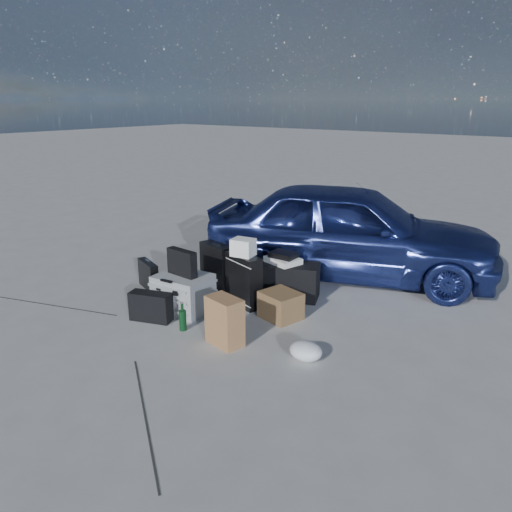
% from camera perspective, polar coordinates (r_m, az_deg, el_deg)
% --- Properties ---
extents(ground, '(60.00, 60.00, 0.00)m').
position_cam_1_polar(ground, '(5.10, -8.99, -7.74)').
color(ground, '#AEADA9').
rests_on(ground, ground).
extents(car, '(3.79, 2.55, 1.20)m').
position_cam_1_polar(car, '(6.30, 10.69, 2.87)').
color(car, '#314195').
rests_on(car, ground).
extents(pelican_case, '(0.58, 0.50, 0.39)m').
position_cam_1_polar(pelican_case, '(5.35, -8.28, -4.18)').
color(pelican_case, '#979A9C').
rests_on(pelican_case, ground).
extents(laptop_bag, '(0.37, 0.12, 0.28)m').
position_cam_1_polar(laptop_bag, '(5.24, -8.46, -0.76)').
color(laptop_bag, black).
rests_on(laptop_bag, pelican_case).
extents(briefcase, '(0.43, 0.24, 0.33)m').
position_cam_1_polar(briefcase, '(6.04, -12.20, -2.15)').
color(briefcase, black).
rests_on(briefcase, ground).
extents(suitcase_left, '(0.47, 0.26, 0.58)m').
position_cam_1_polar(suitcase_left, '(5.77, -4.52, -1.43)').
color(suitcase_left, black).
rests_on(suitcase_left, ground).
extents(suitcase_right, '(0.50, 0.30, 0.57)m').
position_cam_1_polar(suitcase_right, '(5.41, -1.43, -2.76)').
color(suitcase_right, black).
rests_on(suitcase_right, ground).
extents(white_carton, '(0.26, 0.22, 0.18)m').
position_cam_1_polar(white_carton, '(5.27, -1.48, 1.00)').
color(white_carton, white).
rests_on(white_carton, suitcase_right).
extents(duffel_bag, '(0.87, 0.62, 0.40)m').
position_cam_1_polar(duffel_bag, '(5.66, 3.09, -2.77)').
color(duffel_bag, black).
rests_on(duffel_bag, ground).
extents(flat_box_white, '(0.43, 0.36, 0.06)m').
position_cam_1_polar(flat_box_white, '(5.60, 3.10, -0.48)').
color(flat_box_white, white).
rests_on(flat_box_white, duffel_bag).
extents(flat_box_black, '(0.29, 0.21, 0.06)m').
position_cam_1_polar(flat_box_black, '(5.58, 3.16, 0.15)').
color(flat_box_black, black).
rests_on(flat_box_black, flat_box_white).
extents(kraft_bag, '(0.38, 0.27, 0.46)m').
position_cam_1_polar(kraft_bag, '(4.58, -3.60, -7.46)').
color(kraft_bag, '#A77748').
rests_on(kraft_bag, ground).
extents(cardboard_box, '(0.44, 0.40, 0.28)m').
position_cam_1_polar(cardboard_box, '(5.14, 2.85, -5.65)').
color(cardboard_box, brown).
rests_on(cardboard_box, ground).
extents(plastic_bag, '(0.30, 0.26, 0.16)m').
position_cam_1_polar(plastic_bag, '(4.40, 5.70, -10.74)').
color(plastic_bag, white).
rests_on(plastic_bag, ground).
extents(messenger_bag, '(0.45, 0.29, 0.30)m').
position_cam_1_polar(messenger_bag, '(5.19, -11.93, -5.68)').
color(messenger_bag, black).
rests_on(messenger_bag, ground).
extents(green_bottle, '(0.07, 0.07, 0.28)m').
position_cam_1_polar(green_bottle, '(4.92, -8.39, -6.89)').
color(green_bottle, black).
rests_on(green_bottle, ground).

